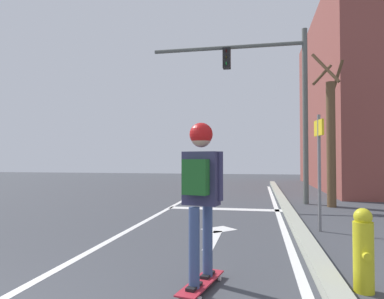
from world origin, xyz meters
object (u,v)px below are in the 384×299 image
(skateboard, at_px, (201,283))
(street_sign_post, at_px, (319,155))
(roadside_tree, at_px, (331,138))
(skater, at_px, (201,181))
(traffic_signal_mast, at_px, (269,86))
(fire_hydrant, at_px, (363,250))

(skateboard, xyz_separation_m, street_sign_post, (1.72, 3.22, 1.38))
(roadside_tree, bearing_deg, skater, -111.28)
(skateboard, relative_size, traffic_signal_mast, 0.17)
(skater, bearing_deg, fire_hydrant, 8.61)
(skateboard, distance_m, roadside_tree, 7.45)
(skater, height_order, roadside_tree, roadside_tree)
(skater, height_order, traffic_signal_mast, traffic_signal_mast)
(fire_hydrant, height_order, roadside_tree, roadside_tree)
(fire_hydrant, xyz_separation_m, roadside_tree, (0.97, 6.48, 1.55))
(skater, height_order, fire_hydrant, skater)
(street_sign_post, bearing_deg, traffic_signal_mast, 101.27)
(street_sign_post, xyz_separation_m, roadside_tree, (0.90, 3.49, 0.53))
(traffic_signal_mast, xyz_separation_m, roadside_tree, (1.70, -0.51, -1.65))
(fire_hydrant, distance_m, roadside_tree, 6.73)
(fire_hydrant, bearing_deg, skater, -171.39)
(skater, relative_size, roadside_tree, 0.38)
(skateboard, distance_m, street_sign_post, 3.90)
(skater, distance_m, roadside_tree, 7.27)
(skater, distance_m, fire_hydrant, 1.81)
(fire_hydrant, bearing_deg, skateboard, -171.92)
(street_sign_post, xyz_separation_m, fire_hydrant, (-0.08, -2.98, -1.01))
(traffic_signal_mast, bearing_deg, street_sign_post, -78.73)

